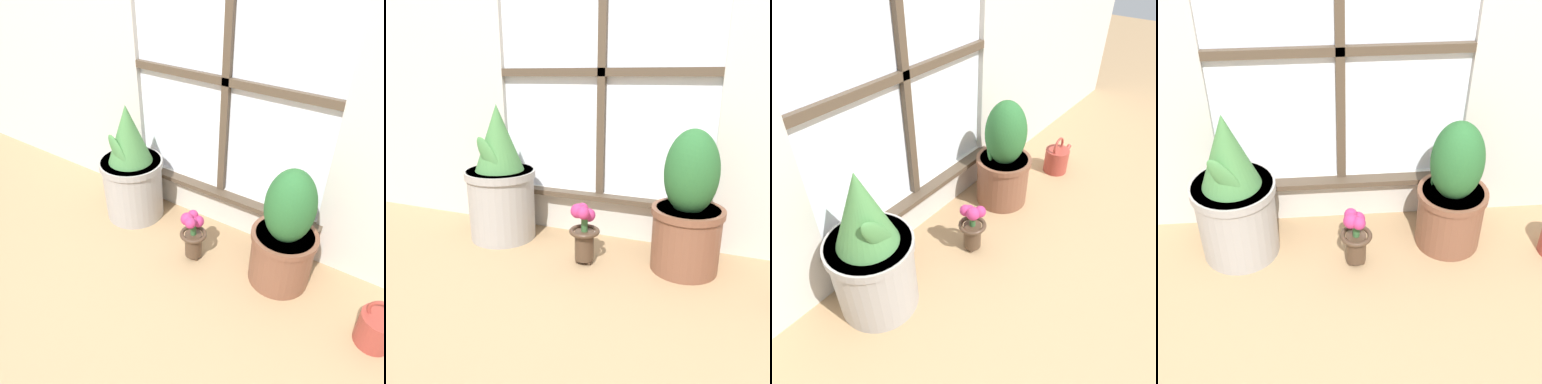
% 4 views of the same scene
% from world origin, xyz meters
% --- Properties ---
extents(ground_plane, '(10.00, 10.00, 0.00)m').
position_xyz_m(ground_plane, '(0.00, 0.00, 0.00)').
color(ground_plane, tan).
extents(potted_plant_left, '(0.33, 0.33, 0.63)m').
position_xyz_m(potted_plant_left, '(-0.43, 0.35, 0.27)').
color(potted_plant_left, '#9E9993').
rests_on(potted_plant_left, ground_plane).
extents(potted_plant_right, '(0.28, 0.28, 0.57)m').
position_xyz_m(potted_plant_right, '(0.43, 0.33, 0.25)').
color(potted_plant_right, brown).
rests_on(potted_plant_right, ground_plane).
extents(flower_vase, '(0.13, 0.13, 0.26)m').
position_xyz_m(flower_vase, '(0.03, 0.23, 0.15)').
color(flower_vase, '#473323').
rests_on(flower_vase, ground_plane).
extents(watering_can, '(0.25, 0.14, 0.22)m').
position_xyz_m(watering_can, '(0.86, 0.23, 0.08)').
color(watering_can, '#99382D').
rests_on(watering_can, ground_plane).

